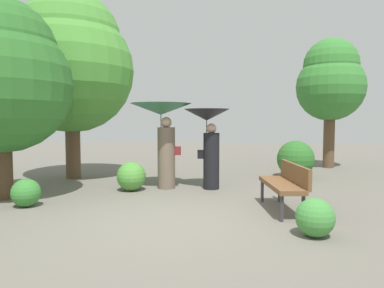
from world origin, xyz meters
TOP-DOWN VIEW (x-y plane):
  - ground_plane at (0.00, 0.00)m, footprint 40.00×40.00m
  - person_left at (-0.60, 2.36)m, footprint 1.42×1.42m
  - person_right at (0.46, 2.47)m, footprint 1.05×1.05m
  - park_bench at (2.03, 0.74)m, footprint 0.77×1.57m
  - tree_near_left at (-3.42, 3.34)m, footprint 3.37×3.37m
  - tree_near_right at (4.02, 6.82)m, footprint 2.24×2.24m
  - tree_mid_left at (-3.45, 0.69)m, footprint 2.71×2.71m
  - bush_path_left at (-2.64, 0.21)m, footprint 0.52×0.52m
  - bush_path_right at (2.67, 4.54)m, footprint 1.03×1.03m
  - bush_behind_bench at (2.30, -0.60)m, footprint 0.53×0.53m
  - bush_far_side at (-1.24, 1.95)m, footprint 0.66×0.66m

SIDE VIEW (x-z plane):
  - ground_plane at x=0.00m, z-range 0.00..0.00m
  - bush_path_left at x=-2.64m, z-range 0.00..0.52m
  - bush_behind_bench at x=2.30m, z-range 0.00..0.53m
  - bush_far_side at x=-1.24m, z-range 0.00..0.66m
  - park_bench at x=2.03m, z-range 0.10..0.93m
  - bush_path_right at x=2.67m, z-range 0.00..1.03m
  - person_right at x=0.46m, z-range 0.39..2.24m
  - person_left at x=-0.60m, z-range 0.51..2.49m
  - tree_mid_left at x=-3.45m, z-range 0.50..4.49m
  - tree_near_right at x=4.02m, z-range 0.76..5.09m
  - tree_near_left at x=-3.42m, z-range 0.66..5.75m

